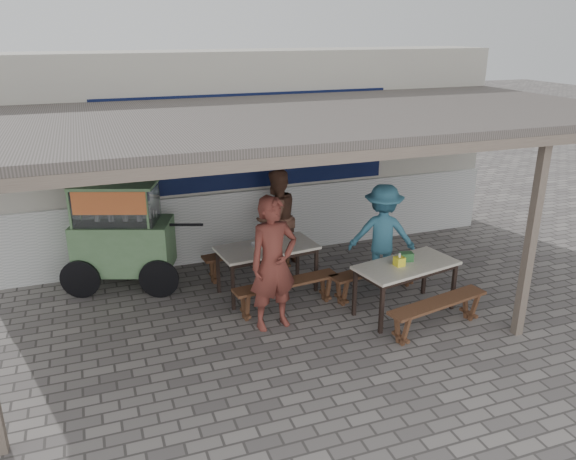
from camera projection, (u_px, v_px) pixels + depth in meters
The scene contains 17 objects.
ground at pixel (329, 332), 7.57m from camera, with size 60.00×60.00×0.00m, color slate.
back_wall at pixel (251, 153), 10.14m from camera, with size 9.00×1.28×3.50m.
warung_roof at pixel (307, 119), 7.44m from camera, with size 9.00×4.21×2.81m.
table_left at pixel (267, 251), 8.49m from camera, with size 1.56×0.91×0.75m.
bench_left_street at pixel (287, 288), 8.04m from camera, with size 1.61×0.46×0.45m.
bench_left_wall at pixel (250, 256), 9.17m from camera, with size 1.61×0.46×0.45m.
table_right at pixel (406, 269), 7.87m from camera, with size 1.57×0.97×0.75m.
bench_right_street at pixel (438, 309), 7.47m from camera, with size 1.58×0.58×0.45m.
bench_right_wall at pixel (376, 274), 8.50m from camera, with size 1.58×0.58×0.45m.
vendor_cart at pixel (121, 232), 8.59m from camera, with size 2.16×1.31×1.69m.
patron_street_side at pixel (273, 264), 7.41m from camera, with size 0.68×0.44×1.85m, color brown.
patron_wall_side at pixel (276, 218), 9.45m from camera, with size 0.81×0.63×1.67m, color brown.
patron_right_table at pixel (382, 235), 8.79m from camera, with size 1.04×0.60×1.62m, color teal.
tissue_box at pixel (399, 261), 7.77m from camera, with size 0.13×0.13×0.13m, color yellow.
donation_box at pixel (406, 257), 7.93m from camera, with size 0.18×0.12×0.12m, color #2E6835.
condiment_jar at pixel (273, 238), 8.67m from camera, with size 0.08×0.08×0.08m, color silver.
condiment_bowl at pixel (258, 245), 8.44m from camera, with size 0.22×0.22×0.05m, color silver.
Camera 1 is at (-2.79, -6.06, 3.88)m, focal length 35.00 mm.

